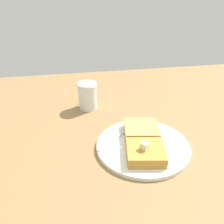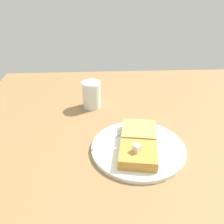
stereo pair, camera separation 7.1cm
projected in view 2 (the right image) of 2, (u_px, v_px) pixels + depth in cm
name	position (u px, v px, depth cm)	size (l,w,h in cm)	color
table_surface	(152.00, 149.00, 66.01)	(108.11, 108.11, 2.83)	olive
plate	(138.00, 148.00, 63.35)	(23.86, 23.86, 1.02)	white
toast_slice_left	(138.00, 155.00, 58.43)	(8.76, 8.91, 2.57)	#BE8537
toast_slice_middle	(139.00, 132.00, 66.52)	(8.76, 8.91, 2.57)	tan
butter_pat_primary	(137.00, 148.00, 57.17)	(1.71, 1.54, 1.71)	beige
fork	(118.00, 135.00, 67.27)	(11.70, 12.91, 0.36)	silver
syrup_jar	(92.00, 95.00, 81.46)	(6.30, 6.30, 8.77)	#5B290D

